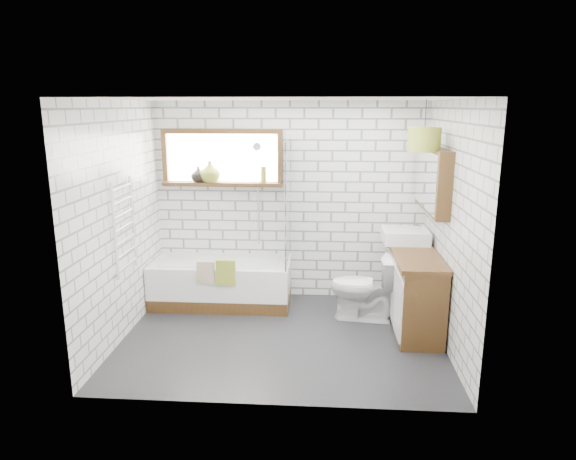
# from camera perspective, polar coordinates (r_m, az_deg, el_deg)

# --- Properties ---
(floor) EXTENTS (3.40, 2.60, 0.01)m
(floor) POSITION_cam_1_polar(r_m,az_deg,el_deg) (5.68, -0.67, -11.83)
(floor) COLOR black
(floor) RESTS_ON ground
(ceiling) EXTENTS (3.40, 2.60, 0.01)m
(ceiling) POSITION_cam_1_polar(r_m,az_deg,el_deg) (5.13, -0.76, 14.40)
(ceiling) COLOR white
(ceiling) RESTS_ON ground
(wall_back) EXTENTS (3.40, 0.01, 2.50)m
(wall_back) POSITION_cam_1_polar(r_m,az_deg,el_deg) (6.54, 0.22, 3.18)
(wall_back) COLOR white
(wall_back) RESTS_ON ground
(wall_front) EXTENTS (3.40, 0.01, 2.50)m
(wall_front) POSITION_cam_1_polar(r_m,az_deg,el_deg) (4.01, -2.23, -3.61)
(wall_front) COLOR white
(wall_front) RESTS_ON ground
(wall_left) EXTENTS (0.01, 2.60, 2.50)m
(wall_left) POSITION_cam_1_polar(r_m,az_deg,el_deg) (5.66, -18.19, 0.84)
(wall_left) COLOR white
(wall_left) RESTS_ON ground
(wall_right) EXTENTS (0.01, 2.60, 2.50)m
(wall_right) POSITION_cam_1_polar(r_m,az_deg,el_deg) (5.40, 17.63, 0.29)
(wall_right) COLOR white
(wall_right) RESTS_ON ground
(window) EXTENTS (1.52, 0.16, 0.68)m
(window) POSITION_cam_1_polar(r_m,az_deg,el_deg) (6.53, -7.35, 7.93)
(window) COLOR #39220F
(window) RESTS_ON wall_back
(towel_radiator) EXTENTS (0.06, 0.52, 1.00)m
(towel_radiator) POSITION_cam_1_polar(r_m,az_deg,el_deg) (5.65, -17.73, 0.34)
(towel_radiator) COLOR white
(towel_radiator) RESTS_ON wall_left
(mirror_cabinet) EXTENTS (0.16, 1.20, 0.70)m
(mirror_cabinet) POSITION_cam_1_polar(r_m,az_deg,el_deg) (5.89, 15.76, 5.45)
(mirror_cabinet) COLOR #39220F
(mirror_cabinet) RESTS_ON wall_right
(shower_riser) EXTENTS (0.02, 0.02, 1.30)m
(shower_riser) POSITION_cam_1_polar(r_m,az_deg,el_deg) (6.51, -3.33, 4.02)
(shower_riser) COLOR silver
(shower_riser) RESTS_ON wall_back
(bathtub) EXTENTS (1.71, 0.75, 0.55)m
(bathtub) POSITION_cam_1_polar(r_m,az_deg,el_deg) (6.53, -7.39, -5.80)
(bathtub) COLOR white
(bathtub) RESTS_ON floor
(shower_screen) EXTENTS (0.02, 0.72, 1.50)m
(shower_screen) POSITION_cam_1_polar(r_m,az_deg,el_deg) (6.15, -0.02, 3.02)
(shower_screen) COLOR white
(shower_screen) RESTS_ON bathtub
(towel_green) EXTENTS (0.23, 0.06, 0.31)m
(towel_green) POSITION_cam_1_polar(r_m,az_deg,el_deg) (6.07, -6.92, -4.73)
(towel_green) COLOR olive
(towel_green) RESTS_ON bathtub
(towel_beige) EXTENTS (0.20, 0.05, 0.26)m
(towel_beige) POSITION_cam_1_polar(r_m,az_deg,el_deg) (6.12, -9.13, -4.66)
(towel_beige) COLOR tan
(towel_beige) RESTS_ON bathtub
(vanity) EXTENTS (0.49, 1.52, 0.87)m
(vanity) POSITION_cam_1_polar(r_m,az_deg,el_deg) (6.02, 13.71, -6.19)
(vanity) COLOR #39220F
(vanity) RESTS_ON floor
(basin) EXTENTS (0.53, 0.46, 0.15)m
(basin) POSITION_cam_1_polar(r_m,az_deg,el_deg) (6.20, 12.90, -0.63)
(basin) COLOR white
(basin) RESTS_ON vanity
(tap) EXTENTS (0.04, 0.04, 0.17)m
(tap) POSITION_cam_1_polar(r_m,az_deg,el_deg) (6.22, 14.38, -0.14)
(tap) COLOR silver
(tap) RESTS_ON vanity
(toilet) EXTENTS (0.53, 0.82, 0.78)m
(toilet) POSITION_cam_1_polar(r_m,az_deg,el_deg) (6.04, 8.44, -6.30)
(toilet) COLOR white
(toilet) RESTS_ON floor
(vase_olive) EXTENTS (0.27, 0.27, 0.27)m
(vase_olive) POSITION_cam_1_polar(r_m,az_deg,el_deg) (6.55, -8.66, 6.26)
(vase_olive) COLOR olive
(vase_olive) RESTS_ON window
(vase_dark) EXTENTS (0.25, 0.25, 0.20)m
(vase_dark) POSITION_cam_1_polar(r_m,az_deg,el_deg) (6.59, -9.92, 5.96)
(vase_dark) COLOR black
(vase_dark) RESTS_ON window
(bottle) EXTENTS (0.07, 0.07, 0.20)m
(bottle) POSITION_cam_1_polar(r_m,az_deg,el_deg) (6.44, -2.73, 5.99)
(bottle) COLOR olive
(bottle) RESTS_ON window
(pendant) EXTENTS (0.34, 0.34, 0.25)m
(pendant) POSITION_cam_1_polar(r_m,az_deg,el_deg) (5.54, 14.89, 9.70)
(pendant) COLOR olive
(pendant) RESTS_ON ceiling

